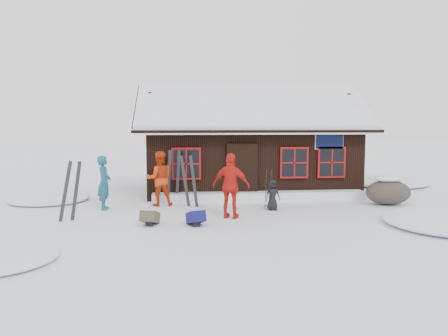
# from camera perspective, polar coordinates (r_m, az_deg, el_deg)

# --- Properties ---
(ground) EXTENTS (120.00, 120.00, 0.00)m
(ground) POSITION_cam_1_polar(r_m,az_deg,el_deg) (13.33, 0.01, -6.14)
(ground) COLOR white
(ground) RESTS_ON ground
(mountain_hut) EXTENTS (8.90, 6.09, 4.42)m
(mountain_hut) POSITION_cam_1_polar(r_m,az_deg,el_deg) (18.21, 3.13, 2.09)
(mountain_hut) COLOR black
(mountain_hut) RESTS_ON ground
(snow_drift) EXTENTS (7.60, 0.60, 0.35)m
(snow_drift) POSITION_cam_1_polar(r_m,az_deg,el_deg) (15.70, 4.64, -3.68)
(snow_drift) COLOR white
(snow_drift) RESTS_ON ground
(snow_mounds) EXTENTS (20.60, 13.20, 0.48)m
(snow_mounds) POSITION_cam_1_polar(r_m,az_deg,el_deg) (15.38, 5.46, -4.55)
(snow_mounds) COLOR white
(snow_mounds) RESTS_ON ground
(skier_teal) EXTENTS (0.45, 0.66, 1.74)m
(skier_teal) POSITION_cam_1_polar(r_m,az_deg,el_deg) (14.55, -15.38, -1.86)
(skier_teal) COLOR #17566E
(skier_teal) RESTS_ON ground
(skier_orange_left) EXTENTS (0.98, 0.81, 1.84)m
(skier_orange_left) POSITION_cam_1_polar(r_m,az_deg,el_deg) (14.83, -8.44, -1.37)
(skier_orange_left) COLOR #C0340D
(skier_orange_left) RESTS_ON ground
(skier_orange_right) EXTENTS (1.21, 0.87, 1.91)m
(skier_orange_right) POSITION_cam_1_polar(r_m,az_deg,el_deg) (12.70, 0.93, -2.36)
(skier_orange_right) COLOR red
(skier_orange_right) RESTS_ON ground
(skier_crouched) EXTENTS (0.51, 0.37, 0.97)m
(skier_crouched) POSITION_cam_1_polar(r_m,az_deg,el_deg) (14.06, 6.38, -3.54)
(skier_crouched) COLOR black
(skier_crouched) RESTS_ON ground
(boulder) EXTENTS (1.54, 1.15, 0.89)m
(boulder) POSITION_cam_1_polar(r_m,az_deg,el_deg) (15.94, 20.65, -2.87)
(boulder) COLOR #453E37
(boulder) RESTS_ON ground
(ski_pair_left) EXTENTS (0.70, 0.19, 1.77)m
(ski_pair_left) POSITION_cam_1_polar(r_m,az_deg,el_deg) (13.13, -19.40, -2.93)
(ski_pair_left) COLOR black
(ski_pair_left) RESTS_ON ground
(ski_pair_mid) EXTENTS (0.62, 0.21, 1.77)m
(ski_pair_mid) POSITION_cam_1_polar(r_m,az_deg,el_deg) (14.55, -4.53, -1.81)
(ski_pair_mid) COLOR black
(ski_pair_mid) RESTS_ON ground
(ski_pair_right) EXTENTS (0.51, 0.17, 1.90)m
(ski_pair_right) POSITION_cam_1_polar(r_m,az_deg,el_deg) (15.29, -6.63, -1.21)
(ski_pair_right) COLOR black
(ski_pair_right) RESTS_ON ground
(ski_poles) EXTENTS (0.24, 0.12, 1.32)m
(ski_poles) POSITION_cam_1_polar(r_m,az_deg,el_deg) (14.32, 5.75, -2.81)
(ski_poles) COLOR black
(ski_poles) RESTS_ON ground
(backpack_blue) EXTENTS (0.55, 0.65, 0.30)m
(backpack_blue) POSITION_cam_1_polar(r_m,az_deg,el_deg) (11.98, -3.70, -6.80)
(backpack_blue) COLOR #13124D
(backpack_blue) RESTS_ON ground
(backpack_olive) EXTENTS (0.54, 0.63, 0.30)m
(backpack_olive) POSITION_cam_1_polar(r_m,az_deg,el_deg) (12.17, -9.65, -6.68)
(backpack_olive) COLOR #443F30
(backpack_olive) RESTS_ON ground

